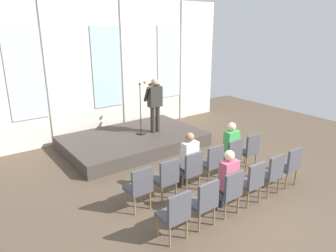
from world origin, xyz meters
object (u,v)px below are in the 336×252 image
object	(u,v)px
chair_r0_c3	(212,161)
chair_r1_c0	(175,213)
chair_r1_c3	(251,180)
chair_r0_c4	(231,155)
chair_r1_c2	(229,190)
audience_r1_c2	(227,179)
audience_r0_c2	(188,158)
audience_r0_c4	(230,146)
chair_r0_c1	(166,177)
chair_r0_c0	(140,186)
speaker	(155,101)
chair_r1_c5	(289,164)
chair_r1_c1	(204,201)
chair_r0_c5	(249,149)
chair_r0_c2	(190,169)
chair_r1_c4	(271,172)
mic_stand	(141,123)

from	to	relation	value
chair_r0_c3	chair_r1_c0	distance (m)	2.26
chair_r1_c3	chair_r0_c4	bearing A→B (deg)	60.43
chair_r1_c2	chair_r1_c3	world-z (taller)	same
chair_r1_c2	audience_r1_c2	size ratio (longest dim) A/B	0.71
audience_r0_c2	audience_r0_c4	world-z (taller)	audience_r0_c2
chair_r1_c0	chair_r1_c2	size ratio (longest dim) A/B	1.00
chair_r0_c1	chair_r0_c3	bearing A→B (deg)	0.00
chair_r0_c0	chair_r1_c0	world-z (taller)	same
audience_r0_c2	audience_r1_c2	world-z (taller)	audience_r0_c2
chair_r1_c2	speaker	bearing A→B (deg)	75.77
audience_r1_c2	chair_r1_c5	bearing A→B (deg)	-2.37
chair_r0_c1	chair_r1_c3	distance (m)	1.73
chair_r0_c1	chair_r1_c3	world-z (taller)	same
chair_r1_c1	chair_r1_c3	xyz separation A→B (m)	(1.30, 0.00, 0.00)
chair_r1_c2	chair_r0_c1	bearing A→B (deg)	119.57
chair_r0_c3	chair_r0_c1	bearing A→B (deg)	180.00
chair_r0_c0	chair_r1_c2	xyz separation A→B (m)	(1.30, -1.15, 0.00)
chair_r0_c1	chair_r0_c5	distance (m)	2.60
audience_r0_c2	chair_r0_c2	bearing A→B (deg)	-90.00
chair_r0_c2	chair_r1_c4	xyz separation A→B (m)	(1.30, -1.15, 0.00)
audience_r1_c2	chair_r1_c4	xyz separation A→B (m)	(1.30, -0.08, -0.20)
speaker	chair_r1_c4	world-z (taller)	speaker
chair_r0_c0	speaker	bearing A→B (deg)	51.37
chair_r0_c4	audience_r0_c4	xyz separation A→B (m)	(-0.00, 0.08, 0.21)
audience_r0_c2	chair_r1_c2	distance (m)	1.24
chair_r0_c1	chair_r1_c1	world-z (taller)	same
chair_r0_c0	audience_r1_c2	size ratio (longest dim) A/B	0.71
chair_r1_c5	chair_r1_c4	bearing A→B (deg)	180.00
chair_r0_c0	chair_r1_c1	distance (m)	1.32
chair_r0_c2	audience_r0_c2	size ratio (longest dim) A/B	0.69
chair_r0_c0	audience_r0_c2	size ratio (longest dim) A/B	0.69
speaker	chair_r0_c1	distance (m)	3.46
chair_r1_c2	audience_r1_c2	xyz separation A→B (m)	(0.00, 0.08, 0.20)
chair_r0_c5	audience_r1_c2	world-z (taller)	audience_r1_c2
speaker	audience_r0_c2	distance (m)	3.07
speaker	chair_r1_c0	xyz separation A→B (m)	(-2.33, -4.06, -0.80)
chair_r0_c2	speaker	bearing A→B (deg)	70.55
chair_r0_c4	chair_r1_c0	distance (m)	2.84
mic_stand	chair_r1_c3	size ratio (longest dim) A/B	1.65
chair_r0_c1	audience_r0_c2	world-z (taller)	audience_r0_c2
mic_stand	chair_r0_c4	world-z (taller)	mic_stand
speaker	chair_r1_c3	distance (m)	4.15
chair_r1_c4	chair_r0_c5	bearing A→B (deg)	60.43
chair_r1_c0	chair_r1_c3	distance (m)	1.95
chair_r0_c3	chair_r0_c0	bearing A→B (deg)	180.00
chair_r0_c0	chair_r1_c3	xyz separation A→B (m)	(1.95, -1.15, 0.00)
chair_r0_c1	chair_r1_c2	size ratio (longest dim) A/B	1.00
audience_r1_c2	chair_r1_c5	size ratio (longest dim) A/B	1.42
chair_r0_c4	audience_r1_c2	world-z (taller)	audience_r1_c2
audience_r0_c2	chair_r0_c4	size ratio (longest dim) A/B	1.44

